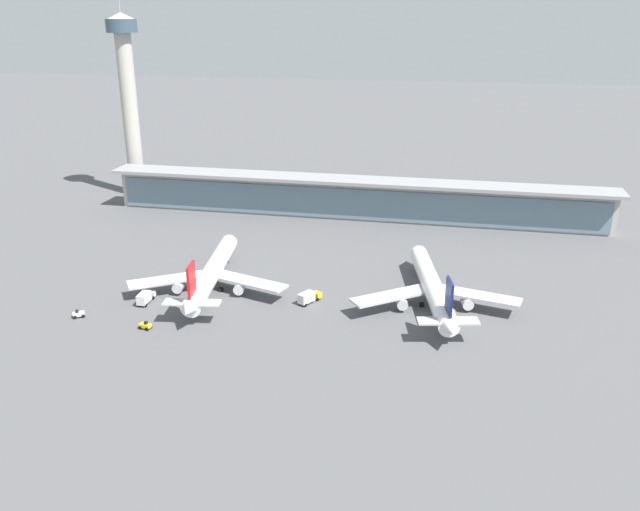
# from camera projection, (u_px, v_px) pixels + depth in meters

# --- Properties ---
(ground_plane) EXTENTS (1200.00, 1200.00, 0.00)m
(ground_plane) POSITION_uv_depth(u_px,v_px,m) (311.00, 294.00, 176.15)
(ground_plane) COLOR #515154
(airliner_left_stand) EXTENTS (43.59, 57.17, 15.24)m
(airliner_left_stand) POSITION_uv_depth(u_px,v_px,m) (211.00, 273.00, 177.56)
(airliner_left_stand) COLOR white
(airliner_left_stand) RESTS_ON ground
(airliner_centre_stand) EXTENTS (43.07, 56.82, 15.24)m
(airliner_centre_stand) POSITION_uv_depth(u_px,v_px,m) (433.00, 287.00, 168.15)
(airliner_centre_stand) COLOR white
(airliner_centre_stand) RESTS_ON ground
(service_truck_near_nose_white) EXTENTS (3.32, 3.01, 2.05)m
(service_truck_near_nose_white) POSITION_uv_depth(u_px,v_px,m) (79.00, 314.00, 162.28)
(service_truck_near_nose_white) COLOR silver
(service_truck_near_nose_white) RESTS_ON ground
(service_truck_under_wing_yellow) EXTENTS (3.13, 2.20, 2.05)m
(service_truck_under_wing_yellow) POSITION_uv_depth(u_px,v_px,m) (145.00, 326.00, 156.27)
(service_truck_under_wing_yellow) COLOR yellow
(service_truck_under_wing_yellow) RESTS_ON ground
(service_truck_mid_apron_white) EXTENTS (2.59, 7.38, 3.10)m
(service_truck_mid_apron_white) POSITION_uv_depth(u_px,v_px,m) (145.00, 297.00, 169.98)
(service_truck_mid_apron_white) COLOR silver
(service_truck_mid_apron_white) RESTS_ON ground
(service_truck_by_tail_yellow) EXTENTS (5.61, 7.48, 3.10)m
(service_truck_by_tail_yellow) POSITION_uv_depth(u_px,v_px,m) (308.00, 297.00, 170.09)
(service_truck_by_tail_yellow) COLOR yellow
(service_truck_by_tail_yellow) RESTS_ON ground
(terminal_building) EXTENTS (185.68, 12.80, 15.20)m
(terminal_building) POSITION_uv_depth(u_px,v_px,m) (354.00, 197.00, 239.33)
(terminal_building) COLOR #B2ADA3
(terminal_building) RESTS_ON ground
(control_tower) EXTENTS (12.00, 12.00, 77.01)m
(control_tower) POSITION_uv_depth(u_px,v_px,m) (128.00, 93.00, 258.36)
(control_tower) COLOR #B2ADA3
(control_tower) RESTS_ON ground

